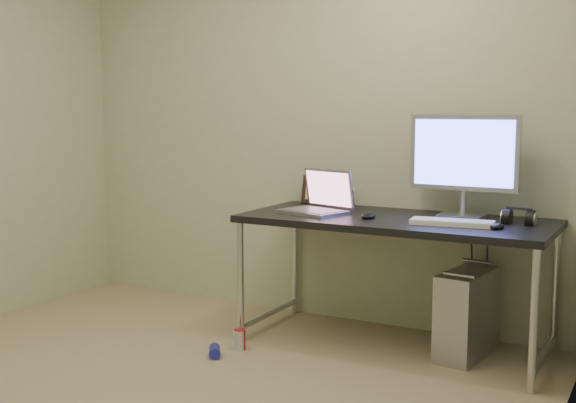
{
  "coord_description": "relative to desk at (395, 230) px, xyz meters",
  "views": [
    {
      "loc": [
        2.14,
        -2.44,
        1.36
      ],
      "look_at": [
        0.25,
        1.02,
        0.85
      ],
      "focal_mm": 45.0,
      "sensor_mm": 36.0,
      "label": 1
    }
  ],
  "objects": [
    {
      "name": "wall_back",
      "position": [
        -0.75,
        0.38,
        0.57
      ],
      "size": [
        3.5,
        0.02,
        2.5
      ],
      "primitive_type": "cube",
      "color": "beige",
      "rests_on": "ground"
    },
    {
      "name": "wall_right",
      "position": [
        1.0,
        -1.37,
        0.57
      ],
      "size": [
        0.02,
        3.5,
        2.5
      ],
      "primitive_type": "cube",
      "color": "beige",
      "rests_on": "ground"
    },
    {
      "name": "desk",
      "position": [
        0.0,
        0.0,
        0.0
      ],
      "size": [
        1.73,
        0.76,
        0.75
      ],
      "color": "black",
      "rests_on": "ground"
    },
    {
      "name": "tower_computer",
      "position": [
        0.41,
        0.03,
        -0.44
      ],
      "size": [
        0.26,
        0.48,
        0.51
      ],
      "rotation": [
        0.0,
        0.0,
        -0.13
      ],
      "color": "#A9A9AE",
      "rests_on": "ground"
    },
    {
      "name": "cable_a",
      "position": [
        0.36,
        0.33,
        -0.28
      ],
      "size": [
        0.01,
        0.16,
        0.69
      ],
      "primitive_type": "cylinder",
      "rotation": [
        0.21,
        0.0,
        0.0
      ],
      "color": "black",
      "rests_on": "ground"
    },
    {
      "name": "cable_b",
      "position": [
        0.45,
        0.31,
        -0.3
      ],
      "size": [
        0.02,
        0.11,
        0.71
      ],
      "primitive_type": "cylinder",
      "rotation": [
        0.14,
        0.0,
        0.09
      ],
      "color": "black",
      "rests_on": "ground"
    },
    {
      "name": "can_red",
      "position": [
        -0.75,
        -0.47,
        -0.62
      ],
      "size": [
        0.09,
        0.09,
        0.12
      ],
      "primitive_type": "cylinder",
      "rotation": [
        0.0,
        0.0,
        -0.4
      ],
      "color": "#AB191F",
      "rests_on": "ground"
    },
    {
      "name": "can_white",
      "position": [
        -0.74,
        -0.49,
        -0.62
      ],
      "size": [
        0.08,
        0.08,
        0.11
      ],
      "primitive_type": "cylinder",
      "rotation": [
        0.0,
        0.0,
        -0.44
      ],
      "color": "silver",
      "rests_on": "ground"
    },
    {
      "name": "can_blue",
      "position": [
        -0.8,
        -0.64,
        -0.65
      ],
      "size": [
        0.12,
        0.13,
        0.06
      ],
      "primitive_type": "cylinder",
      "rotation": [
        1.57,
        0.0,
        0.61
      ],
      "color": "#2025B8",
      "rests_on": "ground"
    },
    {
      "name": "laptop",
      "position": [
        -0.47,
        -0.03,
        0.13
      ],
      "size": [
        0.43,
        0.39,
        0.25
      ],
      "rotation": [
        0.0,
        0.0,
        -0.28
      ],
      "color": "#ADAEB4",
      "rests_on": "desk"
    },
    {
      "name": "monitor",
      "position": [
        0.32,
        0.2,
        0.41
      ],
      "size": [
        0.61,
        0.18,
        0.58
      ],
      "rotation": [
        0.0,
        0.0,
        -0.03
      ],
      "color": "#ADAEB4",
      "rests_on": "desk"
    },
    {
      "name": "keyboard",
      "position": [
        0.35,
        -0.1,
        0.09
      ],
      "size": [
        0.44,
        0.19,
        0.03
      ],
      "primitive_type": "cube",
      "rotation": [
        0.0,
        0.0,
        0.13
      ],
      "color": "white",
      "rests_on": "desk"
    },
    {
      "name": "mouse_right",
      "position": [
        0.58,
        -0.11,
        0.09
      ],
      "size": [
        0.07,
        0.11,
        0.04
      ],
      "primitive_type": "ellipsoid",
      "rotation": [
        0.0,
        0.0,
        -0.01
      ],
      "color": "black",
      "rests_on": "desk"
    },
    {
      "name": "mouse_left",
      "position": [
        -0.13,
        -0.09,
        0.09
      ],
      "size": [
        0.08,
        0.12,
        0.04
      ],
      "primitive_type": "ellipsoid",
      "rotation": [
        0.0,
        0.0,
        0.07
      ],
      "color": "black",
      "rests_on": "desk"
    },
    {
      "name": "headphones",
      "position": [
        0.65,
        0.09,
        0.1
      ],
      "size": [
        0.17,
        0.1,
        0.11
      ],
      "rotation": [
        0.0,
        0.0,
        -0.04
      ],
      "color": "black",
      "rests_on": "desk"
    },
    {
      "name": "picture_frame",
      "position": [
        -0.64,
        0.32,
        0.16
      ],
      "size": [
        0.23,
        0.08,
        0.18
      ],
      "primitive_type": "cube",
      "rotation": [
        -0.21,
        0.0,
        0.05
      ],
      "color": "black",
      "rests_on": "desk"
    },
    {
      "name": "webcam",
      "position": [
        -0.41,
        0.31,
        0.16
      ],
      "size": [
        0.05,
        0.04,
        0.12
      ],
      "rotation": [
        0.0,
        0.0,
        -0.29
      ],
      "color": "silver",
      "rests_on": "desk"
    }
  ]
}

